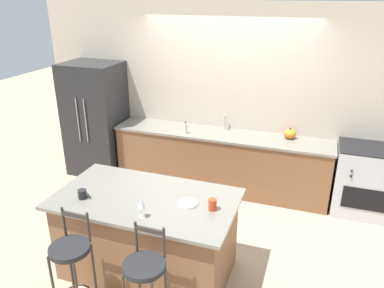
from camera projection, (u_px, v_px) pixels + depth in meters
ground_plane at (213, 198)px, 5.50m from camera, size 18.00×18.00×0.00m
wall_back at (227, 97)px, 5.56m from camera, size 6.00×0.07×2.70m
back_counter at (220, 160)px, 5.64m from camera, size 3.21×0.63×0.89m
sink_faucet at (225, 120)px, 5.58m from camera, size 0.02×0.13×0.22m
kitchen_island at (147, 234)px, 3.92m from camera, size 1.84×1.03×0.90m
refrigerator at (96, 119)px, 6.03m from camera, size 0.86×0.74×1.81m
oven_range at (365, 181)px, 4.99m from camera, size 0.79×0.63×0.95m
bar_stool_near at (72, 261)px, 3.29m from camera, size 0.35×0.35×1.07m
bar_stool_far at (145, 279)px, 3.09m from camera, size 0.35×0.35×1.07m
dinner_plate at (188, 203)px, 3.63m from camera, size 0.20×0.20×0.02m
wine_glass at (141, 203)px, 3.37m from camera, size 0.07×0.07×0.20m
coffee_mug at (82, 194)px, 3.72m from camera, size 0.12×0.09×0.09m
tumbler_cup at (212, 204)px, 3.52m from camera, size 0.08×0.08×0.11m
pumpkin_decoration at (290, 134)px, 5.25m from camera, size 0.17×0.17×0.16m
soap_bottle at (186, 128)px, 5.43m from camera, size 0.05×0.05×0.18m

